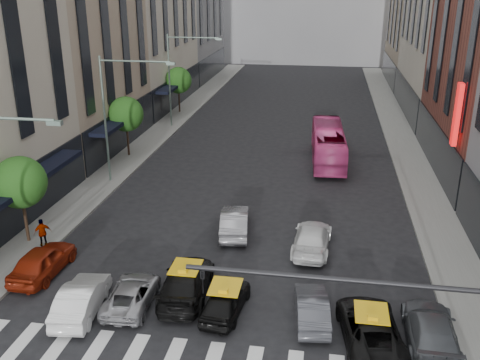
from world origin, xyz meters
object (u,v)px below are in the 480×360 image
at_px(car_white_front, 81,299).
at_px(taxi_left, 186,282).
at_px(streetlamp_mid, 117,103).
at_px(bus, 328,144).
at_px(taxi_center, 226,300).
at_px(pedestrian_far, 43,233).
at_px(streetlamp_far, 178,68).
at_px(car_red, 43,261).

relative_size(car_white_front, taxi_left, 0.84).
xyz_separation_m(streetlamp_mid, bus, (14.77, 7.60, -4.47)).
height_order(taxi_center, pedestrian_far, pedestrian_far).
xyz_separation_m(taxi_center, bus, (4.23, 22.48, 0.78)).
bearing_deg(streetlamp_far, bus, -29.62).
xyz_separation_m(streetlamp_far, car_red, (0.84, -29.09, -5.15)).
relative_size(streetlamp_mid, pedestrian_far, 5.54).
height_order(car_red, pedestrian_far, pedestrian_far).
relative_size(streetlamp_far, taxi_left, 1.74).
bearing_deg(bus, car_white_front, 62.84).
xyz_separation_m(streetlamp_far, car_white_front, (4.22, -31.90, -5.18)).
bearing_deg(taxi_left, streetlamp_mid, -62.04).
bearing_deg(streetlamp_mid, streetlamp_far, 90.00).
distance_m(taxi_center, pedestrian_far, 11.91).
xyz_separation_m(streetlamp_far, bus, (14.77, -8.40, -4.47)).
relative_size(streetlamp_mid, streetlamp_far, 1.00).
xyz_separation_m(streetlamp_mid, car_white_front, (4.22, -15.90, -5.18)).
height_order(car_red, taxi_left, car_red).
distance_m(car_red, taxi_center, 9.86).
bearing_deg(car_red, car_white_front, 141.46).
bearing_deg(streetlamp_mid, taxi_left, -58.49).
bearing_deg(streetlamp_far, car_white_front, -82.46).
distance_m(streetlamp_far, car_red, 29.56).
xyz_separation_m(car_red, taxi_left, (7.62, -0.71, -0.01)).
bearing_deg(car_red, pedestrian_far, -60.69).
height_order(car_white_front, pedestrian_far, pedestrian_far).
distance_m(taxi_left, taxi_center, 2.34).
height_order(streetlamp_far, pedestrian_far, streetlamp_far).
xyz_separation_m(taxi_left, taxi_center, (2.08, -1.07, -0.09)).
relative_size(taxi_center, pedestrian_far, 2.38).
bearing_deg(bus, taxi_center, 76.36).
bearing_deg(car_white_front, taxi_left, -160.22).
xyz_separation_m(car_white_front, pedestrian_far, (-4.76, 5.40, 0.24)).
relative_size(streetlamp_far, car_white_front, 2.06).
relative_size(taxi_left, pedestrian_far, 3.18).
distance_m(car_red, taxi_left, 7.65).
xyz_separation_m(car_red, pedestrian_far, (-1.38, 2.59, 0.20)).
bearing_deg(taxi_center, car_red, -4.26).
bearing_deg(taxi_left, taxi_center, 149.19).
bearing_deg(streetlamp_far, taxi_left, -74.15).
bearing_deg(taxi_left, streetlamp_far, -77.70).
height_order(streetlamp_far, bus, streetlamp_far).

